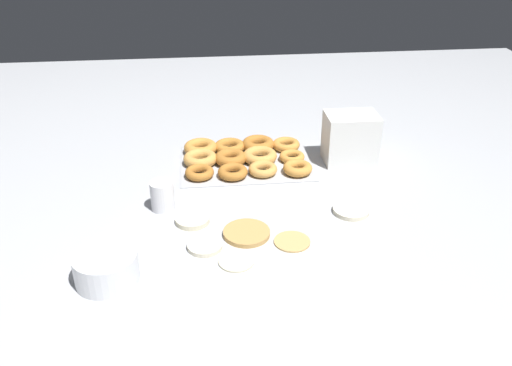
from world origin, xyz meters
The scene contains 11 objects.
ground_plane centered at (0.00, 0.00, 0.00)m, with size 3.00×3.00×0.00m, color #B2B5BA.
pancake_0 centered at (0.05, 0.12, 0.01)m, with size 0.12×0.12×0.01m, color tan.
pancake_1 centered at (-0.05, 0.16, 0.00)m, with size 0.09×0.09×0.01m, color tan.
pancake_2 centered at (0.19, 0.04, 0.01)m, with size 0.09×0.09×0.01m, color beige.
pancake_3 centered at (-0.24, 0.04, 0.01)m, with size 0.10×0.10×0.01m, color beige.
pancake_4 centered at (0.09, 0.23, 0.00)m, with size 0.08×0.08×0.01m, color beige.
pancake_5 centered at (0.16, 0.16, 0.01)m, with size 0.09×0.09×0.01m, color beige.
donut_tray centered at (0.03, -0.29, 0.02)m, with size 0.41×0.29×0.04m.
batter_bowl centered at (0.38, 0.26, 0.03)m, with size 0.14×0.14×0.07m.
container_stack centered at (-0.31, -0.27, 0.08)m, with size 0.16×0.12×0.16m.
paper_cup centered at (0.27, -0.03, 0.04)m, with size 0.06×0.06×0.08m.
Camera 1 is at (0.15, 1.24, 0.77)m, focal length 38.00 mm.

